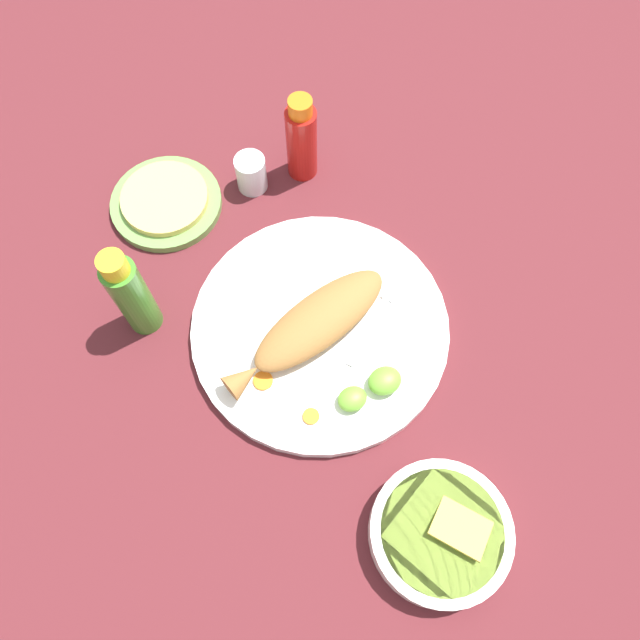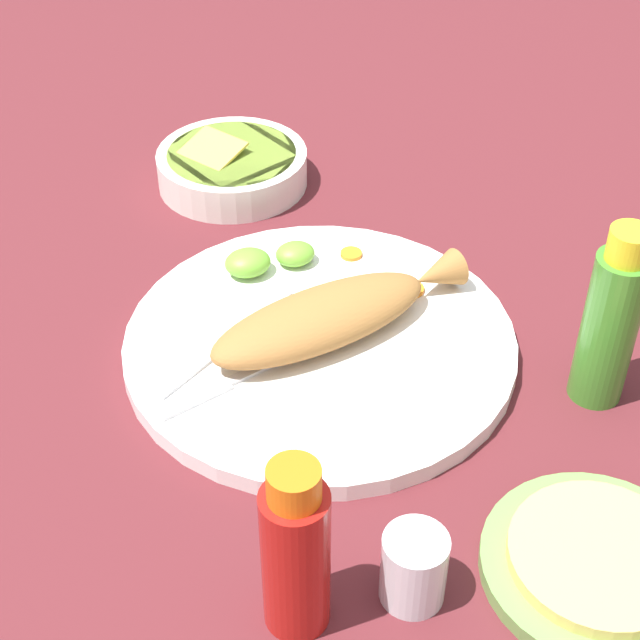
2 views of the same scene
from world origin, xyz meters
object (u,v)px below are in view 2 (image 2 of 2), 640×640
object	(u,v)px
guacamole_bowl	(232,166)
hot_sauce_bottle_green	(611,322)
hot_sauce_bottle_red	(296,553)
salt_cup	(413,571)
tortilla_plate	(596,567)
fork_far	(217,347)
fried_fish	(331,315)
fork_near	(237,378)
main_plate	(320,344)

from	to	relation	value
guacamole_bowl	hot_sauce_bottle_green	bearing A→B (deg)	116.60
hot_sauce_bottle_green	guacamole_bowl	bearing A→B (deg)	-63.40
hot_sauce_bottle_red	salt_cup	bearing A→B (deg)	174.14
hot_sauce_bottle_green	tortilla_plate	size ratio (longest dim) A/B	1.01
fork_far	hot_sauce_bottle_red	size ratio (longest dim) A/B	1.03
hot_sauce_bottle_green	hot_sauce_bottle_red	bearing A→B (deg)	23.30
fried_fish	fork_near	bearing A→B (deg)	6.88
fork_far	guacamole_bowl	size ratio (longest dim) A/B	0.92
salt_cup	guacamole_bowl	world-z (taller)	salt_cup
salt_cup	guacamole_bowl	xyz separation A→B (m)	(-0.01, -0.59, -0.00)
fork_far	salt_cup	xyz separation A→B (m)	(-0.08, 0.29, 0.01)
tortilla_plate	fork_far	bearing A→B (deg)	-55.68
fork_far	tortilla_plate	distance (m)	0.38
tortilla_plate	guacamole_bowl	bearing A→B (deg)	-78.61
fried_fish	hot_sauce_bottle_green	size ratio (longest dim) A/B	1.56
hot_sauce_bottle_green	salt_cup	distance (m)	0.28
fork_near	tortilla_plate	xyz separation A→B (m)	(-0.21, 0.27, -0.01)
hot_sauce_bottle_red	hot_sauce_bottle_green	distance (m)	0.35
fried_fish	salt_cup	bearing A→B (deg)	70.72
hot_sauce_bottle_green	guacamole_bowl	size ratio (longest dim) A/B	1.01
fork_near	hot_sauce_bottle_green	world-z (taller)	hot_sauce_bottle_green
hot_sauce_bottle_green	guacamole_bowl	world-z (taller)	hot_sauce_bottle_green
fork_far	tortilla_plate	size ratio (longest dim) A/B	0.92
hot_sauce_bottle_green	salt_cup	size ratio (longest dim) A/B	2.87
fried_fish	hot_sauce_bottle_red	world-z (taller)	hot_sauce_bottle_red
main_plate	guacamole_bowl	xyz separation A→B (m)	(0.01, -0.32, 0.01)
guacamole_bowl	salt_cup	bearing A→B (deg)	88.73
fork_near	guacamole_bowl	bearing A→B (deg)	-120.84
salt_cup	hot_sauce_bottle_green	bearing A→B (deg)	-148.10
hot_sauce_bottle_green	salt_cup	bearing A→B (deg)	31.90
guacamole_bowl	fork_near	bearing A→B (deg)	76.73
fork_far	hot_sauce_bottle_green	size ratio (longest dim) A/B	0.91
tortilla_plate	salt_cup	bearing A→B (deg)	-10.39
fork_near	guacamole_bowl	xyz separation A→B (m)	(-0.08, -0.35, 0.00)
hot_sauce_bottle_red	hot_sauce_bottle_green	world-z (taller)	hot_sauce_bottle_green
hot_sauce_bottle_green	tortilla_plate	distance (m)	0.21
guacamole_bowl	fork_far	bearing A→B (deg)	73.50
hot_sauce_bottle_red	salt_cup	size ratio (longest dim) A/B	2.52
main_plate	fork_near	xyz separation A→B (m)	(0.09, 0.03, 0.01)
hot_sauce_bottle_green	fried_fish	bearing A→B (deg)	-32.67
hot_sauce_bottle_green	salt_cup	xyz separation A→B (m)	(0.24, 0.15, -0.06)
salt_cup	fork_near	bearing A→B (deg)	-74.09
fried_fish	hot_sauce_bottle_green	xyz separation A→B (m)	(-0.21, 0.13, 0.04)
main_plate	fork_near	bearing A→B (deg)	20.82
fork_far	hot_sauce_bottle_green	world-z (taller)	hot_sauce_bottle_green
fork_near	hot_sauce_bottle_green	bearing A→B (deg)	145.00
fried_fish	fork_near	distance (m)	0.11
fork_far	hot_sauce_bottle_green	distance (m)	0.35
main_plate	salt_cup	bearing A→B (deg)	86.09
hot_sauce_bottle_green	guacamole_bowl	distance (m)	0.50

